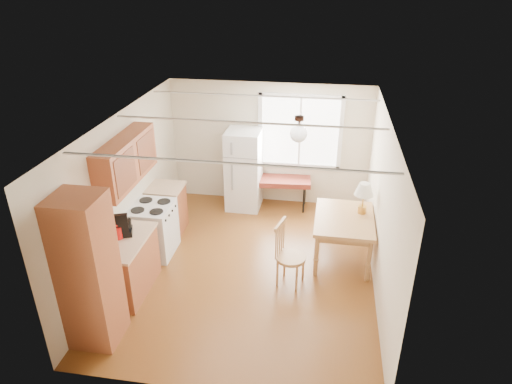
% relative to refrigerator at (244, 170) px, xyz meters
% --- Properties ---
extents(room_shell, '(4.60, 5.60, 2.62)m').
position_rel_refrigerator_xyz_m(room_shell, '(0.47, -2.12, 0.43)').
color(room_shell, '#542C11').
rests_on(room_shell, ground).
extents(kitchen_run, '(0.65, 3.40, 2.20)m').
position_rel_refrigerator_xyz_m(kitchen_run, '(-1.25, -2.75, 0.02)').
color(kitchen_run, brown).
rests_on(kitchen_run, ground).
extents(window_unit, '(1.64, 0.05, 1.51)m').
position_rel_refrigerator_xyz_m(window_unit, '(1.07, 0.35, 0.73)').
color(window_unit, white).
rests_on(window_unit, room_shell).
extents(pendant_light, '(0.26, 0.26, 0.40)m').
position_rel_refrigerator_xyz_m(pendant_light, '(1.17, -1.72, 1.42)').
color(pendant_light, black).
rests_on(pendant_light, room_shell).
extents(refrigerator, '(0.68, 0.71, 1.63)m').
position_rel_refrigerator_xyz_m(refrigerator, '(0.00, 0.00, 0.00)').
color(refrigerator, silver).
rests_on(refrigerator, ground).
extents(bench, '(1.39, 0.60, 0.63)m').
position_rel_refrigerator_xyz_m(bench, '(0.66, 0.10, -0.26)').
color(bench, '#5F1F16').
rests_on(bench, ground).
extents(dining_table, '(0.97, 1.28, 0.79)m').
position_rel_refrigerator_xyz_m(dining_table, '(1.97, -1.60, -0.13)').
color(dining_table, olive).
rests_on(dining_table, ground).
extents(chair, '(0.49, 0.49, 1.04)m').
position_rel_refrigerator_xyz_m(chair, '(1.08, -2.39, -0.22)').
color(chair, olive).
rests_on(chair, ground).
extents(table_lamp, '(0.31, 0.31, 0.54)m').
position_rel_refrigerator_xyz_m(table_lamp, '(2.25, -1.39, 0.37)').
color(table_lamp, '#B68A3A').
rests_on(table_lamp, dining_table).
extents(coffee_maker, '(0.26, 0.30, 0.39)m').
position_rel_refrigerator_xyz_m(coffee_maker, '(-1.25, -2.84, 0.23)').
color(coffee_maker, black).
rests_on(coffee_maker, kitchen_run).
extents(kettle, '(0.13, 0.13, 0.26)m').
position_rel_refrigerator_xyz_m(kettle, '(-1.32, -2.94, 0.19)').
color(kettle, red).
rests_on(kettle, kitchen_run).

